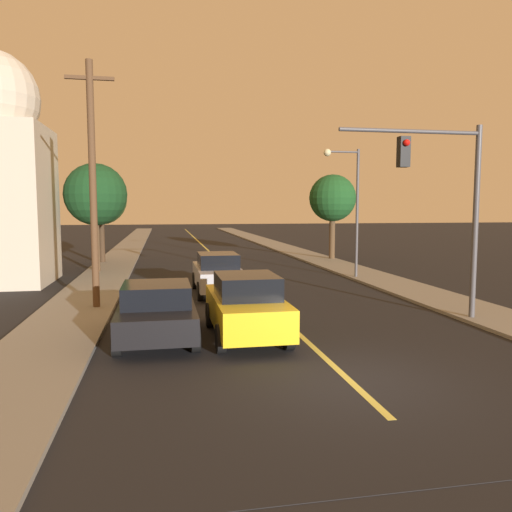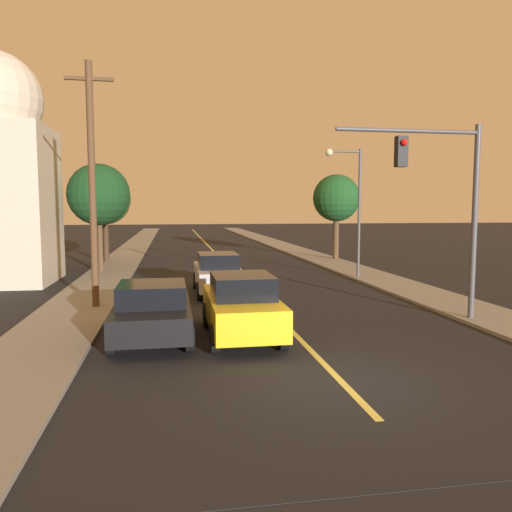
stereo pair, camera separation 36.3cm
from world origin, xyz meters
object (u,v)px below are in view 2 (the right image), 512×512
car_outer_lane_front (153,311)px  tree_right_near (336,198)px  streetlamp_right (351,194)px  tree_left_near (105,199)px  car_near_lane_second (218,273)px  car_near_lane_front (242,306)px  traffic_signal_mast (444,188)px  utility_pole_left (92,181)px  tree_left_far (99,195)px

car_outer_lane_front → tree_right_near: 22.38m
streetlamp_right → tree_left_near: size_ratio=1.12×
car_near_lane_second → car_outer_lane_front: (-2.39, -6.96, -0.07)m
streetlamp_right → tree_left_near: bearing=144.0°
car_near_lane_front → car_outer_lane_front: car_near_lane_front is taller
car_outer_lane_front → traffic_signal_mast: bearing=3.8°
car_outer_lane_front → utility_pole_left: utility_pole_left is taller
traffic_signal_mast → streetlamp_right: (0.54, 9.49, 0.08)m
traffic_signal_mast → car_near_lane_front: bearing=-173.2°
tree_left_near → tree_right_near: 15.13m
streetlamp_right → tree_right_near: streetlamp_right is taller
tree_left_near → tree_right_near: (15.12, -0.51, 0.09)m
car_near_lane_front → car_near_lane_second: size_ratio=0.96×
car_near_lane_second → utility_pole_left: (-4.52, -2.48, 3.59)m
tree_left_near → tree_left_far: bearing=-86.6°
car_near_lane_front → streetlamp_right: size_ratio=0.71×
car_outer_lane_front → tree_left_near: size_ratio=0.77×
car_near_lane_front → car_outer_lane_front: bearing=175.9°
car_near_lane_second → car_outer_lane_front: bearing=-109.0°
streetlamp_right → car_near_lane_front: bearing=-123.8°
tree_left_far → tree_left_near: bearing=93.4°
traffic_signal_mast → tree_left_near: (-12.31, 18.82, -0.07)m
utility_pole_left → tree_left_near: (-1.47, 14.92, -0.38)m
traffic_signal_mast → tree_left_far: traffic_signal_mast is taller
traffic_signal_mast → tree_left_near: traffic_signal_mast is taller
utility_pole_left → car_outer_lane_front: bearing=-64.6°
car_near_lane_second → utility_pole_left: utility_pole_left is taller
car_near_lane_second → traffic_signal_mast: traffic_signal_mast is taller
car_near_lane_front → car_outer_lane_front: size_ratio=1.04×
tree_left_far → tree_right_near: tree_left_far is taller
car_near_lane_second → traffic_signal_mast: 9.56m
car_near_lane_second → traffic_signal_mast: (6.31, -6.38, 3.28)m
tree_right_near → car_near_lane_front: bearing=-115.6°
utility_pole_left → tree_right_near: size_ratio=1.47×
car_near_lane_front → streetlamp_right: bearing=56.2°
utility_pole_left → car_near_lane_front: bearing=-45.8°
streetlamp_right → tree_right_near: size_ratio=1.11×
car_near_lane_front → tree_left_near: bearing=107.0°
car_near_lane_second → tree_left_far: 10.20m
car_outer_lane_front → tree_left_near: (-3.60, 19.40, 3.28)m
tree_left_near → car_near_lane_second: bearing=-64.3°
tree_left_far → tree_right_near: (14.84, 4.19, -0.08)m
car_outer_lane_front → car_near_lane_second: bearing=71.0°
streetlamp_right → utility_pole_left: size_ratio=0.75×
utility_pole_left → tree_left_far: bearing=96.7°
car_near_lane_front → traffic_signal_mast: size_ratio=0.75×
car_near_lane_front → tree_left_far: size_ratio=0.77×
streetlamp_right → car_outer_lane_front: bearing=-132.6°
car_near_lane_front → tree_right_near: tree_right_near is taller
car_near_lane_second → car_outer_lane_front: 7.36m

